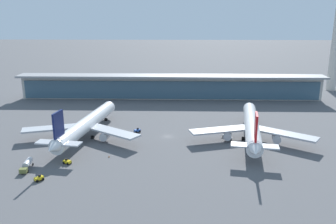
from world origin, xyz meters
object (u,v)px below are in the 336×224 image
Objects in this scene: service_truck_near_nose_olive at (27,164)px; service_truck_under_wing_yellow at (39,178)px; airliner_centre_stand at (252,127)px; service_truck_mid_apron_yellow at (67,162)px; service_truck_on_taxiway_blue at (137,130)px; airliner_left_stand at (86,125)px; service_truck_by_tail_white at (227,136)px; safety_cone_alpha at (109,156)px.

service_truck_near_nose_olive is 11.40m from service_truck_under_wing_yellow.
service_truck_mid_apron_yellow is (-70.90, -27.44, -4.83)m from airliner_centre_stand.
airliner_left_stand is at bearing -161.84° from service_truck_on_taxiway_blue.
service_truck_near_nose_olive is 80.50m from service_truck_by_tail_white.
airliner_centre_stand is 20.45× the size of service_truck_on_taxiway_blue.
service_truck_mid_apron_yellow is at bearing -89.87° from airliner_left_stand.
airliner_centre_stand is 10.16× the size of service_truck_by_tail_white.
safety_cone_alpha is at bearing -104.22° from service_truck_on_taxiway_blue.
service_truck_near_nose_olive is 2.65× the size of service_truck_on_taxiway_blue.
airliner_left_stand is 20.86× the size of service_truck_under_wing_yellow.
service_truck_by_tail_white is at bearing -9.62° from service_truck_on_taxiway_blue.
airliner_left_stand is 61.06m from service_truck_by_tail_white.
airliner_left_stand is 97.00× the size of safety_cone_alpha.
airliner_left_stand reaches higher than service_truck_under_wing_yellow.
service_truck_mid_apron_yellow and service_truck_on_taxiway_blue have the same top height.
airliner_left_stand is at bearing -179.76° from service_truck_by_tail_white.
airliner_centre_stand is 76.18m from service_truck_mid_apron_yellow.
airliner_centre_stand is 11.28m from service_truck_by_tail_white.
airliner_centre_stand is at bearing 20.32° from safety_cone_alpha.
service_truck_mid_apron_yellow is 15.22m from safety_cone_alpha.
airliner_left_stand is 70.97m from airliner_centre_stand.
service_truck_on_taxiway_blue is (26.18, 48.52, 0.00)m from service_truck_under_wing_yellow.
airliner_left_stand is 26.55m from safety_cone_alpha.
service_truck_under_wing_yellow is 77.96m from service_truck_by_tail_white.
service_truck_on_taxiway_blue is at bearing 171.08° from airliner_centre_stand.
service_truck_on_taxiway_blue is 29.86m from safety_cone_alpha.
service_truck_by_tail_white is at bearing 24.40° from service_truck_near_nose_olive.
airliner_centre_stand reaches higher than service_truck_by_tail_white.
service_truck_near_nose_olive reaches higher than service_truck_on_taxiway_blue.
airliner_left_stand is 20.47× the size of service_truck_on_taxiway_blue.
airliner_centre_stand is (70.97, -0.84, 0.00)m from airliner_left_stand.
service_truck_by_tail_white is 2.01× the size of service_truck_on_taxiway_blue.
service_truck_under_wing_yellow and service_truck_on_taxiway_blue have the same top height.
service_truck_by_tail_white is at bearing 173.84° from airliner_centre_stand.
safety_cone_alpha is at bearing -159.68° from airliner_centre_stand.
service_truck_mid_apron_yellow is 4.75× the size of safety_cone_alpha.
service_truck_near_nose_olive is at bearing -155.60° from service_truck_by_tail_white.
service_truck_on_taxiway_blue is at bearing 170.38° from service_truck_by_tail_white.
airliner_left_stand is at bearing 122.32° from safety_cone_alpha.
safety_cone_alpha is (-46.96, -22.22, -0.49)m from service_truck_by_tail_white.
service_truck_under_wing_yellow is (-4.95, -41.55, -4.83)m from airliner_left_stand.
service_truck_under_wing_yellow is 14.19m from service_truck_mid_apron_yellow.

